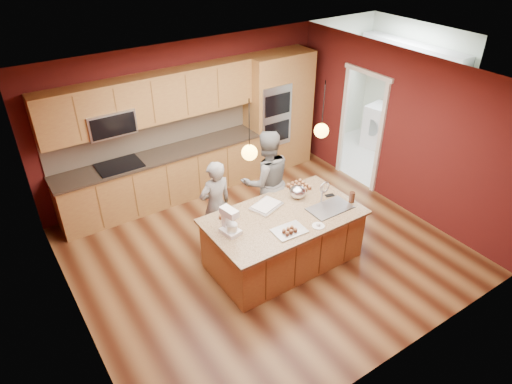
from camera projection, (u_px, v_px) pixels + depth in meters
floor at (263, 250)px, 7.15m from camera, size 5.50×5.50×0.00m
ceiling at (265, 83)px, 5.71m from camera, size 5.50×5.50×0.00m
wall_back at (185, 118)px, 8.19m from camera, size 5.50×0.00×5.50m
wall_front at (403, 278)px, 4.67m from camera, size 5.50×0.00×5.50m
wall_left at (64, 244)px, 5.13m from camera, size 0.00×5.00×5.00m
wall_right at (398, 131)px, 7.72m from camera, size 0.00×5.00×5.00m
cabinet_run at (158, 151)px, 7.88m from camera, size 3.74×0.64×2.30m
oven_column at (278, 112)px, 8.95m from camera, size 1.30×0.62×2.30m
doorway_trim at (361, 131)px, 8.43m from camera, size 0.08×1.11×2.20m
laundry_room at (411, 63)px, 9.00m from camera, size 2.60×2.70×2.70m
pendant_left at (249, 152)px, 5.61m from camera, size 0.20×0.20×0.80m
pendant_right at (321, 130)px, 6.16m from camera, size 0.20×0.20×0.80m
island at (284, 238)px, 6.73m from camera, size 2.24×1.26×1.21m
person_left at (216, 205)px, 6.88m from camera, size 0.56×0.39×1.49m
person_right at (266, 181)px, 7.26m from camera, size 0.96×0.82×1.72m
stand_mixer at (230, 223)px, 6.09m from camera, size 0.25×0.31×0.38m
sheet_cake at (266, 206)px, 6.68m from camera, size 0.53×0.45×0.05m
cooling_rack at (289, 231)px, 6.19m from camera, size 0.46×0.34×0.02m
mixing_bowl at (298, 192)px, 6.87m from camera, size 0.25×0.25×0.21m
plate at (318, 226)px, 6.29m from camera, size 0.18×0.18×0.01m
tumbler at (352, 197)px, 6.77m from camera, size 0.08×0.08×0.16m
phone at (330, 195)px, 6.95m from camera, size 0.15×0.11×0.01m
cupcakes_left at (227, 218)px, 6.39m from camera, size 0.17×0.25×0.08m
cupcakes_rack at (290, 230)px, 6.13m from camera, size 0.21×0.14×0.06m
cupcakes_right at (299, 186)px, 7.12m from camera, size 0.31×0.31×0.07m
washer at (403, 137)px, 9.49m from camera, size 0.61×0.63×0.98m
dryer at (381, 126)px, 10.01m from camera, size 0.68×0.70×0.94m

